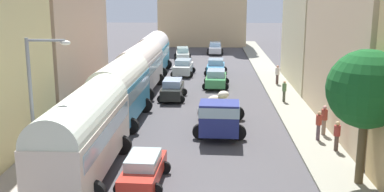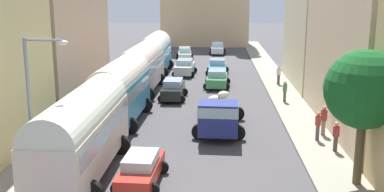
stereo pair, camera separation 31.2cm
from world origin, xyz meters
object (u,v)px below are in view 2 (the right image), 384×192
at_px(pedestrian_2, 285,91).
at_px(car_5, 185,67).
at_px(car_1, 217,67).
at_px(pedestrian_0, 279,74).
at_px(car_0, 217,78).
at_px(parked_bus_2, 142,66).
at_px(pedestrian_4, 318,125).
at_px(parked_bus_1, 120,88).
at_px(parked_bus_3, 155,52).
at_px(car_4, 173,89).
at_px(pedestrian_1, 324,119).
at_px(car_3, 141,169).
at_px(pedestrian_3, 336,135).
at_px(cargo_truck_0, 219,114).
at_px(car_6, 185,53).
at_px(parked_bus_0, 82,130).
at_px(car_2, 217,48).
at_px(streetlamp_near, 35,99).

bearing_deg(pedestrian_2, car_5, 126.04).
xyz_separation_m(car_1, pedestrian_0, (5.47, -5.50, 0.27)).
bearing_deg(car_0, parked_bus_2, -160.08).
bearing_deg(car_5, pedestrian_0, -28.94).
distance_m(car_5, pedestrian_4, 22.51).
bearing_deg(parked_bus_1, parked_bus_3, 90.00).
relative_size(parked_bus_3, car_0, 1.92).
relative_size(car_4, pedestrian_2, 2.35).
bearing_deg(pedestrian_1, car_3, -143.44).
height_order(pedestrian_1, pedestrian_3, pedestrian_1).
xyz_separation_m(cargo_truck_0, pedestrian_3, (6.17, -3.33, -0.16)).
height_order(parked_bus_3, pedestrian_4, parked_bus_3).
distance_m(car_1, pedestrian_4, 22.06).
bearing_deg(car_1, car_6, 112.14).
relative_size(parked_bus_2, car_0, 2.35).
relative_size(parked_bus_3, car_5, 1.95).
xyz_separation_m(parked_bus_1, cargo_truck_0, (6.42, -2.14, -1.09)).
xyz_separation_m(cargo_truck_0, pedestrian_0, (5.47, 14.29, -0.12)).
bearing_deg(parked_bus_0, pedestrian_3, 15.63).
relative_size(cargo_truck_0, car_0, 1.70).
xyz_separation_m(car_1, car_2, (0.08, 14.85, 0.01)).
distance_m(parked_bus_0, car_1, 27.45).
height_order(parked_bus_3, car_4, parked_bus_3).
height_order(pedestrian_2, streetlamp_near, streetlamp_near).
xyz_separation_m(parked_bus_3, car_1, (6.43, -0.36, -1.42)).
height_order(car_1, pedestrian_4, pedestrian_4).
bearing_deg(parked_bus_2, car_1, 53.37).
bearing_deg(car_6, parked_bus_2, -97.64).
xyz_separation_m(cargo_truck_0, car_1, (0.00, 19.79, -0.39)).
distance_m(car_1, pedestrian_1, 21.24).
xyz_separation_m(parked_bus_0, pedestrian_2, (11.49, 14.50, -1.23)).
bearing_deg(car_1, pedestrian_4, -75.30).
relative_size(parked_bus_0, car_3, 2.29).
relative_size(parked_bus_3, car_4, 1.97).
xyz_separation_m(parked_bus_2, cargo_truck_0, (6.42, -11.14, -1.08)).
distance_m(parked_bus_1, car_6, 27.53).
distance_m(parked_bus_0, car_0, 21.33).
height_order(cargo_truck_0, pedestrian_3, cargo_truck_0).
height_order(car_6, pedestrian_4, pedestrian_4).
bearing_deg(cargo_truck_0, parked_bus_2, 119.95).
xyz_separation_m(car_0, pedestrian_4, (5.65, -15.00, 0.27)).
xyz_separation_m(parked_bus_2, pedestrian_1, (12.57, -11.69, -1.16)).
xyz_separation_m(car_0, car_6, (-3.90, 16.07, -0.03)).
xyz_separation_m(parked_bus_0, parked_bus_1, (0.00, 9.00, 0.02)).
relative_size(parked_bus_2, pedestrian_1, 5.18).
distance_m(parked_bus_1, parked_bus_2, 9.00).
bearing_deg(pedestrian_4, car_2, 98.67).
bearing_deg(pedestrian_4, pedestrian_3, -72.38).
bearing_deg(car_0, car_6, 103.65).
height_order(parked_bus_1, car_2, parked_bus_1).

